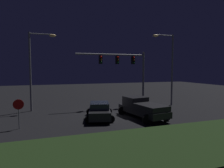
% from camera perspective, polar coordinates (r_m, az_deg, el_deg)
% --- Properties ---
extents(ground_plane, '(80.00, 80.00, 0.00)m').
position_cam_1_polar(ground_plane, '(19.80, -2.05, -8.68)').
color(ground_plane, black).
extents(grass_median, '(22.64, 6.44, 0.10)m').
position_cam_1_polar(grass_median, '(12.07, 10.66, -17.18)').
color(grass_median, black).
rests_on(grass_median, ground_plane).
extents(pickup_truck, '(3.43, 5.64, 1.80)m').
position_cam_1_polar(pickup_truck, '(18.61, 8.48, -6.43)').
color(pickup_truck, black).
rests_on(pickup_truck, ground_plane).
extents(car_sedan, '(3.16, 4.71, 1.51)m').
position_cam_1_polar(car_sedan, '(17.96, -3.63, -7.63)').
color(car_sedan, black).
rests_on(car_sedan, ground_plane).
extents(traffic_signal_gantry, '(8.32, 0.56, 6.50)m').
position_cam_1_polar(traffic_signal_gantry, '(23.44, 3.72, 5.41)').
color(traffic_signal_gantry, slate).
rests_on(traffic_signal_gantry, ground_plane).
extents(street_lamp_left, '(2.80, 0.44, 8.27)m').
position_cam_1_polar(street_lamp_left, '(22.46, -21.04, 5.97)').
color(street_lamp_left, slate).
rests_on(street_lamp_left, ground_plane).
extents(street_lamp_right, '(2.81, 0.44, 8.57)m').
position_cam_1_polar(street_lamp_right, '(24.98, 15.88, 6.28)').
color(street_lamp_right, slate).
rests_on(street_lamp_right, ground_plane).
extents(stop_sign, '(0.76, 0.08, 2.23)m').
position_cam_1_polar(stop_sign, '(16.32, -25.23, -6.31)').
color(stop_sign, slate).
rests_on(stop_sign, ground_plane).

